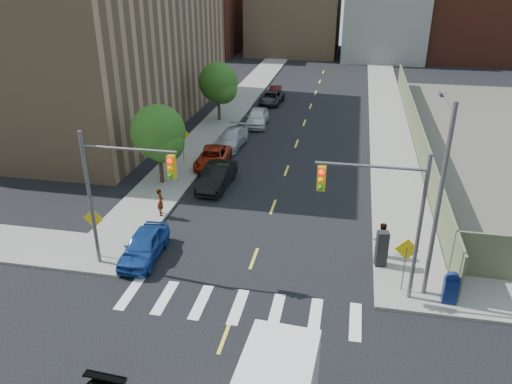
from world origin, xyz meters
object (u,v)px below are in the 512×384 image
at_px(payphone, 382,249).
at_px(pedestrian_west, 160,202).
at_px(parked_car_silver, 231,138).
at_px(parked_car_black, 217,176).
at_px(parked_car_blue, 144,245).
at_px(parked_car_red, 213,158).
at_px(pedestrian_east, 381,239).
at_px(parked_car_grey, 272,98).
at_px(parked_car_maroon, 275,92).
at_px(parked_car_white, 257,117).
at_px(mailbox, 451,288).

distance_m(payphone, pedestrian_west, 12.95).
height_order(parked_car_silver, pedestrian_west, pedestrian_west).
bearing_deg(parked_car_black, parked_car_blue, -95.50).
relative_size(parked_car_silver, pedestrian_west, 2.95).
xyz_separation_m(parked_car_red, pedestrian_east, (11.80, -10.53, 0.41)).
bearing_deg(parked_car_grey, parked_car_red, -90.33).
distance_m(parked_car_blue, parked_car_grey, 31.29).
bearing_deg(parked_car_maroon, pedestrian_east, -76.08).
xyz_separation_m(parked_car_blue, pedestrian_west, (-0.80, 4.43, 0.26)).
bearing_deg(parked_car_black, parked_car_white, 92.50).
height_order(parked_car_red, pedestrian_west, pedestrian_west).
relative_size(parked_car_red, parked_car_maroon, 1.25).
bearing_deg(parked_car_maroon, mailbox, -73.49).
bearing_deg(parked_car_maroon, payphone, -76.57).
xyz_separation_m(parked_car_red, parked_car_white, (1.30, 10.47, 0.12)).
bearing_deg(parked_car_silver, parked_car_blue, -86.69).
xyz_separation_m(parked_car_maroon, parked_car_grey, (0.00, -2.52, 0.02)).
bearing_deg(parked_car_black, parked_car_silver, 99.39).
bearing_deg(parked_car_black, mailbox, -34.94).
distance_m(parked_car_black, parked_car_maroon, 24.52).
relative_size(parked_car_silver, payphone, 2.64).
bearing_deg(mailbox, parked_car_grey, 111.79).
distance_m(parked_car_maroon, payphone, 34.01).
bearing_deg(parked_car_white, pedestrian_west, -100.24).
relative_size(parked_car_red, parked_car_white, 1.03).
height_order(pedestrian_west, pedestrian_east, pedestrian_east).
bearing_deg(parked_car_silver, parked_car_grey, 90.46).
xyz_separation_m(parked_car_grey, mailbox, (13.40, -32.26, 0.24)).
bearing_deg(payphone, parked_car_white, 104.72).
distance_m(parked_car_grey, pedestrian_west, 26.92).
bearing_deg(pedestrian_east, pedestrian_west, -30.81).
relative_size(parked_car_grey, mailbox, 3.04).
distance_m(mailbox, pedestrian_east, 4.44).
height_order(parked_car_blue, parked_car_silver, parked_car_blue).
bearing_deg(mailbox, parked_car_black, 141.80).
distance_m(parked_car_blue, parked_car_red, 12.89).
bearing_deg(mailbox, pedestrian_west, 159.93).
height_order(parked_car_blue, parked_car_grey, parked_car_blue).
xyz_separation_m(parked_car_grey, pedestrian_east, (10.50, -28.91, 0.43)).
xyz_separation_m(parked_car_blue, parked_car_black, (1.30, 9.26, 0.05)).
bearing_deg(parked_car_red, parked_car_white, 79.84).
height_order(parked_car_silver, pedestrian_east, pedestrian_east).
xyz_separation_m(mailbox, pedestrian_west, (-15.50, 5.43, 0.10)).
bearing_deg(parked_car_red, pedestrian_east, -44.84).
bearing_deg(parked_car_grey, parked_car_white, -86.29).
bearing_deg(parked_car_red, parked_car_silver, 82.58).
height_order(parked_car_blue, payphone, payphone).
height_order(parked_car_white, parked_car_maroon, parked_car_white).
relative_size(parked_car_white, payphone, 2.45).
bearing_deg(pedestrian_east, parked_car_silver, -73.89).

